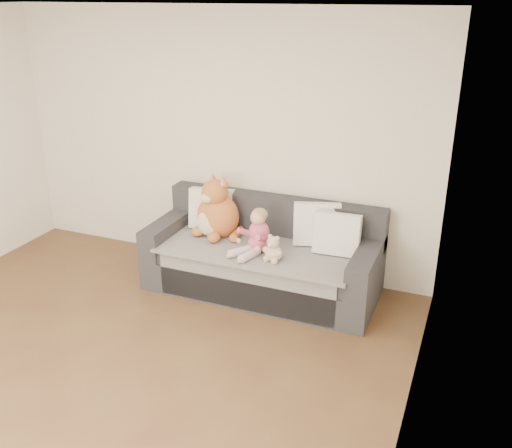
{
  "coord_description": "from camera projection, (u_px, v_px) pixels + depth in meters",
  "views": [
    {
      "loc": [
        2.49,
        -2.55,
        2.71
      ],
      "look_at": [
        0.69,
        1.87,
        0.75
      ],
      "focal_mm": 40.0,
      "sensor_mm": 36.0,
      "label": 1
    }
  ],
  "objects": [
    {
      "name": "teddy_bear",
      "position": [
        273.0,
        251.0,
        5.05
      ],
      "size": [
        0.2,
        0.16,
        0.25
      ],
      "rotation": [
        0.0,
        0.0,
        -0.24
      ],
      "color": "#D2B391",
      "rests_on": "sofa"
    },
    {
      "name": "toddler",
      "position": [
        256.0,
        234.0,
        5.2
      ],
      "size": [
        0.32,
        0.43,
        0.43
      ],
      "rotation": [
        0.0,
        0.0,
        -0.4
      ],
      "color": "#CD4860",
      "rests_on": "sofa"
    },
    {
      "name": "plush_cow",
      "position": [
        274.0,
        252.0,
        5.12
      ],
      "size": [
        0.12,
        0.19,
        0.15
      ],
      "rotation": [
        0.0,
        0.0,
        0.07
      ],
      "color": "white",
      "rests_on": "sofa"
    },
    {
      "name": "cushion_left",
      "position": [
        212.0,
        208.0,
        5.74
      ],
      "size": [
        0.47,
        0.28,
        0.42
      ],
      "rotation": [
        0.0,
        0.0,
        0.18
      ],
      "color": "white",
      "rests_on": "sofa"
    },
    {
      "name": "sofa",
      "position": [
        263.0,
        259.0,
        5.49
      ],
      "size": [
        2.2,
        0.94,
        0.85
      ],
      "color": "#2A2A2F",
      "rests_on": "ground"
    },
    {
      "name": "cushion_right_back",
      "position": [
        317.0,
        224.0,
        5.36
      ],
      "size": [
        0.48,
        0.32,
        0.42
      ],
      "rotation": [
        0.0,
        0.0,
        0.31
      ],
      "color": "white",
      "rests_on": "sofa"
    },
    {
      "name": "sippy_cup",
      "position": [
        275.0,
        250.0,
        5.15
      ],
      "size": [
        0.11,
        0.07,
        0.12
      ],
      "rotation": [
        0.0,
        0.0,
        -0.05
      ],
      "color": "#713BA1",
      "rests_on": "sofa"
    },
    {
      "name": "room_shell",
      "position": [
        86.0,
        210.0,
        3.95
      ],
      "size": [
        5.0,
        5.0,
        5.0
      ],
      "color": "brown",
      "rests_on": "ground"
    },
    {
      "name": "plush_cat",
      "position": [
        217.0,
        213.0,
        5.54
      ],
      "size": [
        0.49,
        0.45,
        0.65
      ],
      "rotation": [
        0.0,
        0.0,
        -0.36
      ],
      "color": "#C5652B",
      "rests_on": "sofa"
    },
    {
      "name": "cushion_right_front",
      "position": [
        337.0,
        234.0,
        5.17
      ],
      "size": [
        0.42,
        0.21,
        0.39
      ],
      "rotation": [
        0.0,
        0.0,
        0.05
      ],
      "color": "white",
      "rests_on": "sofa"
    }
  ]
}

